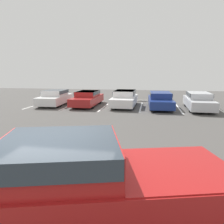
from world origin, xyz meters
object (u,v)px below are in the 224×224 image
at_px(parked_sedan_a, 55,97).
at_px(parked_sedan_b, 88,98).
at_px(parked_sedan_e, 199,100).
at_px(wheel_stop_curb, 138,101).
at_px(pickup_truck, 77,185).
at_px(parked_sedan_d, 160,99).
at_px(parked_sedan_c, 125,98).

bearing_deg(parked_sedan_a, parked_sedan_b, 89.01).
bearing_deg(parked_sedan_e, wheel_stop_curb, -125.08).
distance_m(parked_sedan_b, wheel_stop_curb, 5.19).
xyz_separation_m(parked_sedan_b, wheel_stop_curb, (4.07, 3.16, -0.57)).
relative_size(pickup_truck, parked_sedan_b, 1.28).
height_order(parked_sedan_a, parked_sedan_d, parked_sedan_a).
bearing_deg(wheel_stop_curb, parked_sedan_d, -60.30).
xyz_separation_m(pickup_truck, parked_sedan_a, (-6.80, 14.07, -0.19)).
height_order(pickup_truck, parked_sedan_e, pickup_truck).
bearing_deg(parked_sedan_a, parked_sedan_e, 85.92).
distance_m(parked_sedan_a, parked_sedan_b, 2.86).
xyz_separation_m(parked_sedan_b, parked_sedan_e, (8.81, -0.36, 0.03)).
height_order(pickup_truck, parked_sedan_d, pickup_truck).
bearing_deg(parked_sedan_d, parked_sedan_e, 84.25).
relative_size(parked_sedan_c, parked_sedan_e, 0.96).
bearing_deg(wheel_stop_curb, parked_sedan_b, -142.19).
xyz_separation_m(parked_sedan_d, wheel_stop_curb, (-1.90, 3.33, -0.59)).
bearing_deg(parked_sedan_e, parked_sedan_c, -93.00).
bearing_deg(parked_sedan_b, parked_sedan_e, 87.60).
bearing_deg(parked_sedan_b, pickup_truck, 15.46).
relative_size(parked_sedan_d, wheel_stop_curb, 2.65).
distance_m(pickup_truck, parked_sedan_b, 14.70).
bearing_deg(parked_sedan_b, parked_sedan_d, 88.30).
relative_size(parked_sedan_c, wheel_stop_curb, 2.55).
distance_m(parked_sedan_b, parked_sedan_e, 8.81).
height_order(parked_sedan_e, wheel_stop_curb, parked_sedan_e).
height_order(parked_sedan_a, parked_sedan_c, parked_sedan_c).
height_order(parked_sedan_a, parked_sedan_b, parked_sedan_a).
distance_m(parked_sedan_d, parked_sedan_e, 2.84).
relative_size(parked_sedan_c, parked_sedan_d, 0.96).
bearing_deg(parked_sedan_d, parked_sedan_c, -97.20).
bearing_deg(parked_sedan_e, parked_sedan_a, -89.79).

